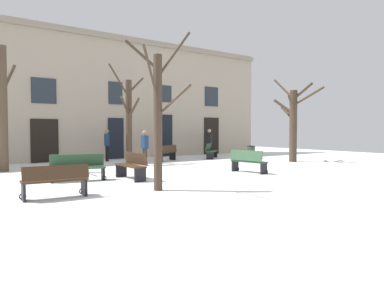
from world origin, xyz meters
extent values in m
plane|color=white|center=(0.00, 0.00, 0.00)|extent=(35.63, 35.63, 0.00)
cube|color=tan|center=(0.00, 10.02, 3.64)|extent=(22.27, 0.40, 7.28)
cube|color=gray|center=(0.00, 9.77, 7.03)|extent=(22.27, 0.30, 0.24)
cube|color=black|center=(-3.85, 9.80, 1.14)|extent=(1.37, 0.08, 2.27)
cube|color=#262D38|center=(-3.85, 9.80, 3.73)|extent=(1.24, 0.06, 1.31)
cube|color=black|center=(0.10, 9.80, 1.20)|extent=(0.95, 0.08, 2.40)
cube|color=#262D38|center=(0.10, 9.80, 3.85)|extent=(0.85, 0.06, 1.30)
cube|color=black|center=(3.43, 9.80, 1.34)|extent=(1.10, 0.08, 2.67)
cube|color=#262D38|center=(3.43, 9.80, 4.01)|extent=(0.99, 0.06, 1.07)
cube|color=black|center=(7.25, 9.80, 1.28)|extent=(1.28, 0.08, 2.56)
cube|color=#262D38|center=(7.25, 9.80, 4.03)|extent=(1.15, 0.06, 1.34)
cylinder|color=#4C3D2D|center=(-6.16, 6.59, 2.56)|extent=(0.35, 0.35, 5.12)
cylinder|color=#4C3D2D|center=(-5.89, 6.87, 3.85)|extent=(0.72, 0.74, 1.27)
cylinder|color=#423326|center=(-3.26, -0.96, 1.90)|extent=(0.24, 0.24, 3.81)
cylinder|color=#423326|center=(-3.64, -1.28, 3.20)|extent=(0.85, 0.72, 1.37)
cylinder|color=#423326|center=(-2.83, -1.12, 3.82)|extent=(0.93, 0.42, 1.34)
cylinder|color=#423326|center=(-3.61, -0.70, 3.79)|extent=(0.81, 0.62, 0.85)
cylinder|color=#423326|center=(-2.99, -1.39, 2.52)|extent=(0.60, 0.93, 0.87)
cylinder|color=#423326|center=(-0.51, 6.75, 2.10)|extent=(0.31, 0.31, 4.20)
cylinder|color=#423326|center=(-0.42, 6.35, 2.79)|extent=(0.30, 0.90, 0.99)
cylinder|color=#423326|center=(-1.05, 6.68, 4.12)|extent=(1.16, 0.22, 1.59)
cylinder|color=#423326|center=(-0.82, 6.49, 2.88)|extent=(0.77, 0.66, 0.91)
cylinder|color=#423326|center=(0.05, 7.07, 4.02)|extent=(1.24, 0.78, 0.99)
cylinder|color=#423326|center=(7.06, 2.59, 1.90)|extent=(0.40, 0.40, 3.81)
cylinder|color=#423326|center=(7.47, 3.06, 3.15)|extent=(0.98, 1.11, 1.10)
cylinder|color=#423326|center=(7.13, 3.30, 3.93)|extent=(0.24, 1.50, 1.25)
cylinder|color=#423326|center=(7.29, 3.17, 2.63)|extent=(0.62, 1.29, 0.84)
cylinder|color=#423326|center=(6.84, 3.06, 2.94)|extent=(0.61, 1.07, 0.89)
cylinder|color=#423326|center=(7.25, 2.14, 3.74)|extent=(0.54, 1.03, 0.90)
cylinder|color=#423326|center=(7.30, 1.83, 3.44)|extent=(0.59, 1.60, 0.95)
cylinder|color=#423326|center=(6.60, 2.36, 3.16)|extent=(1.02, 0.59, 0.76)
cylinder|color=#2D3D2D|center=(6.73, 5.38, 0.36)|extent=(0.47, 0.47, 0.73)
torus|color=black|center=(6.73, 5.38, 0.74)|extent=(0.50, 0.50, 0.04)
cube|color=#3D2819|center=(1.82, 6.98, 0.47)|extent=(1.55, 1.09, 0.05)
cube|color=#3D2819|center=(1.91, 6.81, 0.69)|extent=(1.38, 0.79, 0.36)
cube|color=black|center=(2.44, 7.31, 0.24)|extent=(0.23, 0.37, 0.47)
torus|color=black|center=(2.36, 7.45, 0.08)|extent=(0.16, 0.11, 0.17)
cube|color=black|center=(1.20, 6.65, 0.24)|extent=(0.23, 0.37, 0.47)
torus|color=black|center=(1.13, 6.80, 0.08)|extent=(0.16, 0.11, 0.17)
cube|color=#3D2819|center=(-2.93, 1.52, 0.48)|extent=(0.46, 1.64, 0.05)
cube|color=#3D2819|center=(-2.73, 1.51, 0.72)|extent=(0.12, 1.64, 0.40)
cube|color=black|center=(-2.93, 2.27, 0.24)|extent=(0.41, 0.06, 0.48)
torus|color=black|center=(-3.11, 2.27, 0.08)|extent=(0.03, 0.17, 0.17)
cube|color=black|center=(-2.94, 0.76, 0.24)|extent=(0.41, 0.06, 0.48)
torus|color=black|center=(-3.12, 0.76, 0.08)|extent=(0.03, 0.17, 0.17)
cube|color=#2D4C33|center=(-4.53, 2.14, 0.43)|extent=(1.81, 0.79, 0.05)
cube|color=#2D4C33|center=(-4.49, 2.35, 0.68)|extent=(1.74, 0.45, 0.42)
cube|color=black|center=(-5.34, 2.30, 0.22)|extent=(0.14, 0.41, 0.43)
torus|color=black|center=(-5.37, 2.13, 0.08)|extent=(0.17, 0.06, 0.17)
cube|color=black|center=(-3.73, 1.98, 0.22)|extent=(0.14, 0.41, 0.43)
torus|color=black|center=(-3.76, 1.81, 0.08)|extent=(0.17, 0.06, 0.17)
cube|color=#2D4C33|center=(4.93, 6.84, 0.43)|extent=(1.51, 1.44, 0.05)
cube|color=#2D4C33|center=(4.79, 7.00, 0.69)|extent=(1.30, 1.20, 0.42)
cube|color=black|center=(4.38, 6.33, 0.22)|extent=(0.32, 0.35, 0.43)
torus|color=black|center=(4.50, 6.20, 0.08)|extent=(0.15, 0.14, 0.17)
cube|color=black|center=(5.49, 7.35, 0.22)|extent=(0.32, 0.35, 0.43)
torus|color=black|center=(5.61, 7.21, 0.08)|extent=(0.15, 0.14, 0.17)
cube|color=#2D4C33|center=(1.77, 0.53, 0.44)|extent=(0.66, 1.58, 0.05)
cube|color=#2D4C33|center=(1.58, 0.50, 0.69)|extent=(0.36, 1.53, 0.42)
cube|color=black|center=(1.88, -0.17, 0.22)|extent=(0.39, 0.12, 0.44)
torus|color=black|center=(2.04, -0.15, 0.08)|extent=(0.06, 0.17, 0.17)
cube|color=black|center=(1.66, 1.22, 0.22)|extent=(0.39, 0.12, 0.44)
torus|color=black|center=(1.83, 1.25, 0.08)|extent=(0.06, 0.17, 0.17)
cube|color=#3D2819|center=(-5.92, -0.44, 0.45)|extent=(1.59, 0.56, 0.05)
cube|color=#3D2819|center=(-5.93, -0.65, 0.67)|extent=(1.56, 0.21, 0.35)
cube|color=black|center=(-5.20, -0.48, 0.23)|extent=(0.08, 0.43, 0.45)
torus|color=black|center=(-5.19, -0.29, 0.08)|extent=(0.17, 0.04, 0.17)
cube|color=black|center=(-6.64, -0.39, 0.23)|extent=(0.08, 0.43, 0.45)
torus|color=black|center=(-6.63, -0.21, 0.08)|extent=(0.17, 0.04, 0.17)
cylinder|color=black|center=(-0.88, 8.79, 0.42)|extent=(0.14, 0.14, 0.84)
cylinder|color=black|center=(-0.92, 8.61, 0.42)|extent=(0.14, 0.14, 0.84)
cube|color=navy|center=(-0.90, 8.70, 1.16)|extent=(0.29, 0.42, 0.65)
sphere|color=#9E755B|center=(-0.90, 8.70, 1.63)|extent=(0.23, 0.23, 0.23)
cylinder|color=black|center=(6.28, 8.71, 0.42)|extent=(0.14, 0.14, 0.85)
cylinder|color=black|center=(6.27, 8.89, 0.42)|extent=(0.14, 0.14, 0.85)
cube|color=black|center=(6.27, 8.80, 1.17)|extent=(0.24, 0.39, 0.65)
sphere|color=beige|center=(6.27, 8.80, 1.64)|extent=(0.23, 0.23, 0.23)
cylinder|color=#2D271E|center=(-0.26, 5.43, 0.41)|extent=(0.14, 0.14, 0.81)
cylinder|color=#2D271E|center=(-0.26, 5.61, 0.41)|extent=(0.14, 0.14, 0.81)
cube|color=navy|center=(-0.26, 5.52, 1.12)|extent=(0.23, 0.38, 0.63)
sphere|color=#9E755B|center=(-0.26, 5.52, 1.58)|extent=(0.22, 0.22, 0.22)
camera|label=1|loc=(-8.19, -9.56, 1.71)|focal=32.90mm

